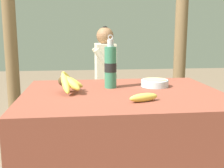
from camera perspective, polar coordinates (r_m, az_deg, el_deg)
name	(u,v)px	position (r m, az deg, el deg)	size (l,w,h in m)	color
market_counter	(123,147)	(1.76, 2.17, -12.70)	(1.17, 0.91, 0.69)	brown
banana_bunch_ripe	(68,81)	(1.64, -8.85, 0.51)	(0.15, 0.26, 0.14)	#4C381E
serving_bowl	(155,82)	(1.83, 8.68, 0.32)	(0.18, 0.18, 0.05)	silver
water_bottle	(110,66)	(1.76, -0.31, 3.60)	(0.08, 0.08, 0.33)	#337556
loose_banana_front	(144,97)	(1.44, 6.47, -2.73)	(0.17, 0.09, 0.04)	#E0C64C
wooden_bench	(101,94)	(3.07, -2.21, -2.03)	(1.50, 0.32, 0.44)	brown
seated_vendor	(101,70)	(2.99, -2.34, 2.82)	(0.40, 0.39, 1.10)	#232328
banana_bunch_green	(65,83)	(3.04, -9.56, 0.27)	(0.16, 0.25, 0.12)	#4C381E
support_post_near	(8,6)	(3.46, -20.34, 14.68)	(0.15, 0.15, 2.65)	brown
support_post_far	(182,7)	(3.59, 14.04, 14.86)	(0.15, 0.15, 2.65)	brown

